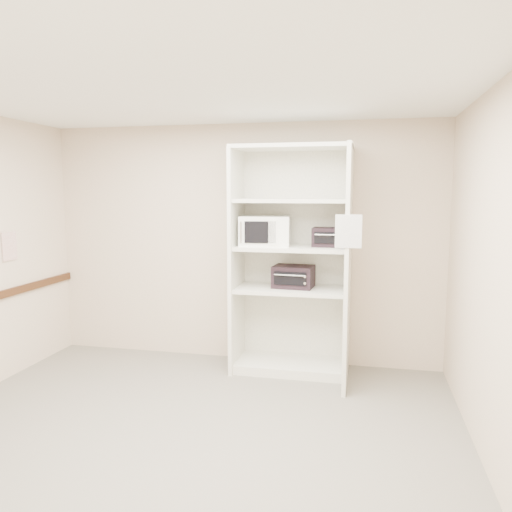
% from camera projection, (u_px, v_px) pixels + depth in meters
% --- Properties ---
extents(floor, '(4.50, 4.00, 0.01)m').
position_uv_depth(floor, '(181.00, 439.00, 3.95)').
color(floor, '#635B53').
rests_on(floor, ground).
extents(ceiling, '(4.50, 4.00, 0.01)m').
position_uv_depth(ceiling, '(174.00, 86.00, 3.61)').
color(ceiling, white).
extents(wall_back, '(4.50, 0.02, 2.70)m').
position_uv_depth(wall_back, '(242.00, 244.00, 5.72)').
color(wall_back, beige).
rests_on(wall_back, ground).
extents(wall_right, '(0.02, 4.00, 2.70)m').
position_uv_depth(wall_right, '(498.00, 282.00, 3.30)').
color(wall_right, beige).
rests_on(wall_right, ground).
extents(shelving_unit, '(1.24, 0.92, 2.42)m').
position_uv_depth(shelving_unit, '(296.00, 268.00, 5.32)').
color(shelving_unit, white).
rests_on(shelving_unit, floor).
extents(microwave, '(0.56, 0.45, 0.32)m').
position_uv_depth(microwave, '(265.00, 231.00, 5.34)').
color(microwave, white).
rests_on(microwave, shelving_unit).
extents(toaster_oven_upper, '(0.35, 0.27, 0.20)m').
position_uv_depth(toaster_oven_upper, '(329.00, 237.00, 5.24)').
color(toaster_oven_upper, black).
rests_on(toaster_oven_upper, shelving_unit).
extents(toaster_oven_lower, '(0.45, 0.35, 0.23)m').
position_uv_depth(toaster_oven_lower, '(293.00, 277.00, 5.36)').
color(toaster_oven_lower, black).
rests_on(toaster_oven_lower, shelving_unit).
extents(paper_sign, '(0.23, 0.03, 0.30)m').
position_uv_depth(paper_sign, '(348.00, 231.00, 4.53)').
color(paper_sign, white).
rests_on(paper_sign, shelving_unit).
extents(wall_poster, '(0.01, 0.21, 0.30)m').
position_uv_depth(wall_poster, '(9.00, 246.00, 5.19)').
color(wall_poster, white).
rests_on(wall_poster, wall_left).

